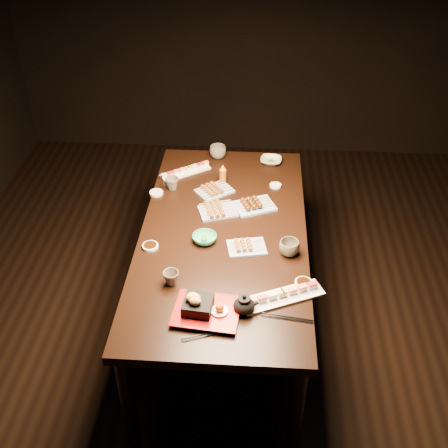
{
  "coord_description": "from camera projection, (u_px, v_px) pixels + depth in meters",
  "views": [
    {
      "loc": [
        0.14,
        -2.25,
        2.6
      ],
      "look_at": [
        -0.03,
        0.22,
        0.77
      ],
      "focal_mm": 45.0,
      "sensor_mm": 36.0,
      "label": 1
    }
  ],
  "objects": [
    {
      "name": "dining_table",
      "position": [
        223.0,
        284.0,
        3.27
      ],
      "size": [
        1.15,
        1.91,
        0.75
      ],
      "primitive_type": "cube",
      "rotation": [
        0.0,
        0.0,
        0.15
      ],
      "color": "black",
      "rests_on": "ground"
    },
    {
      "name": "ground",
      "position": [
        226.0,
        349.0,
        3.35
      ],
      "size": [
        5.0,
        5.0,
        0.0
      ],
      "primitive_type": "plane",
      "color": "black",
      "rests_on": "ground"
    },
    {
      "name": "yakitori_plate_left",
      "position": [
        215.0,
        188.0,
        3.35
      ],
      "size": [
        0.25,
        0.24,
        0.05
      ],
      "primitive_type": null,
      "rotation": [
        0.0,
        0.0,
        0.65
      ],
      "color": "#828EB6",
      "rests_on": "dining_table"
    },
    {
      "name": "tempura_tray",
      "position": [
        207.0,
        305.0,
        2.52
      ],
      "size": [
        0.32,
        0.27,
        0.11
      ],
      "primitive_type": null,
      "rotation": [
        0.0,
        0.0,
        -0.1
      ],
      "color": "black",
      "rests_on": "dining_table"
    },
    {
      "name": "teacup_far_right",
      "position": [
        218.0,
        152.0,
        3.68
      ],
      "size": [
        0.12,
        0.12,
        0.08
      ],
      "primitive_type": "imported",
      "rotation": [
        0.0,
        0.0,
        0.16
      ],
      "color": "brown",
      "rests_on": "dining_table"
    },
    {
      "name": "sushi_platter_near",
      "position": [
        282.0,
        294.0,
        2.62
      ],
      "size": [
        0.41,
        0.27,
        0.05
      ],
      "primitive_type": null,
      "rotation": [
        0.0,
        0.0,
        0.43
      ],
      "color": "white",
      "rests_on": "dining_table"
    },
    {
      "name": "tsukune_plate",
      "position": [
        255.0,
        203.0,
        3.22
      ],
      "size": [
        0.27,
        0.24,
        0.06
      ],
      "primitive_type": null,
      "rotation": [
        0.0,
        0.0,
        0.41
      ],
      "color": "#828EB6",
      "rests_on": "dining_table"
    },
    {
      "name": "sushi_platter_far",
      "position": [
        185.0,
        170.0,
        3.53
      ],
      "size": [
        0.32,
        0.26,
        0.04
      ],
      "primitive_type": null,
      "rotation": [
        0.0,
        0.0,
        3.75
      ],
      "color": "white",
      "rests_on": "dining_table"
    },
    {
      "name": "edamame_bowl_green",
      "position": [
        205.0,
        238.0,
        2.97
      ],
      "size": [
        0.15,
        0.15,
        0.04
      ],
      "primitive_type": "imported",
      "rotation": [
        0.0,
        0.0,
        0.13
      ],
      "color": "#339D6B",
      "rests_on": "dining_table"
    },
    {
      "name": "chopsticks_near",
      "position": [
        206.0,
        335.0,
        2.44
      ],
      "size": [
        0.21,
        0.09,
        0.01
      ],
      "primitive_type": null,
      "rotation": [
        0.0,
        0.0,
        0.35
      ],
      "color": "black",
      "rests_on": "dining_table"
    },
    {
      "name": "sauce_dish_se",
      "position": [
        303.0,
        283.0,
        2.71
      ],
      "size": [
        0.09,
        0.09,
        0.01
      ],
      "primitive_type": "cylinder",
      "rotation": [
        0.0,
        0.0,
        0.11
      ],
      "color": "white",
      "rests_on": "dining_table"
    },
    {
      "name": "yakitori_plate_center",
      "position": [
        218.0,
        209.0,
        3.18
      ],
      "size": [
        0.24,
        0.21,
        0.05
      ],
      "primitive_type": null,
      "rotation": [
        0.0,
        0.0,
        0.32
      ],
      "color": "#828EB6",
      "rests_on": "dining_table"
    },
    {
      "name": "condiment_bottle",
      "position": [
        223.0,
        174.0,
        3.41
      ],
      "size": [
        0.05,
        0.05,
        0.13
      ],
      "primitive_type": "cylinder",
      "rotation": [
        0.0,
        0.0,
        0.35
      ],
      "color": "brown",
      "rests_on": "dining_table"
    },
    {
      "name": "sauce_dish_west",
      "position": [
        150.0,
        246.0,
        2.94
      ],
      "size": [
        0.1,
        0.1,
        0.01
      ],
      "primitive_type": "cylinder",
      "rotation": [
        0.0,
        0.0,
        0.25
      ],
      "color": "white",
      "rests_on": "dining_table"
    },
    {
      "name": "edamame_bowl_cream",
      "position": [
        271.0,
        161.0,
        3.63
      ],
      "size": [
        0.15,
        0.15,
        0.03
      ],
      "primitive_type": "imported",
      "rotation": [
        0.0,
        0.0,
        -0.11
      ],
      "color": "beige",
      "rests_on": "dining_table"
    },
    {
      "name": "sauce_dish_nw",
      "position": [
        156.0,
        193.0,
        3.35
      ],
      "size": [
        0.08,
        0.08,
        0.01
      ],
      "primitive_type": "cylinder",
      "rotation": [
        0.0,
        0.0,
        -0.0
      ],
      "color": "white",
      "rests_on": "dining_table"
    },
    {
      "name": "chopsticks_se",
      "position": [
        287.0,
        318.0,
        2.53
      ],
      "size": [
        0.24,
        0.05,
        0.01
      ],
      "primitive_type": null,
      "rotation": [
        0.0,
        0.0,
        -0.14
      ],
      "color": "black",
      "rests_on": "dining_table"
    },
    {
      "name": "yakitori_plate_right",
      "position": [
        247.0,
        245.0,
        2.92
      ],
      "size": [
        0.22,
        0.18,
        0.05
      ],
      "primitive_type": null,
      "rotation": [
        0.0,
        0.0,
        0.2
      ],
      "color": "#828EB6",
      "rests_on": "dining_table"
    },
    {
      "name": "teacup_mid_right",
      "position": [
        289.0,
        248.0,
        2.87
      ],
      "size": [
        0.13,
        0.13,
        0.08
      ],
      "primitive_type": "imported",
      "rotation": [
        0.0,
        0.0,
        0.26
      ],
      "color": "brown",
      "rests_on": "dining_table"
    },
    {
      "name": "teacup_near_left",
      "position": [
        171.0,
        278.0,
        2.69
      ],
      "size": [
        0.08,
        0.08,
        0.07
      ],
      "primitive_type": "imported",
      "rotation": [
        0.0,
        0.0,
        -0.09
      ],
      "color": "brown",
      "rests_on": "dining_table"
    },
    {
      "name": "sauce_dish_east",
      "position": [
        275.0,
        185.0,
        3.41
      ],
      "size": [
        0.1,
        0.1,
        0.01
      ],
      "primitive_type": "cylinder",
      "rotation": [
        0.0,
        0.0,
        0.56
      ],
      "color": "white",
      "rests_on": "dining_table"
    },
    {
      "name": "teapot",
      "position": [
        244.0,
        304.0,
        2.54
      ],
      "size": [
        0.13,
        0.13,
        0.1
      ],
      "primitive_type": null,
      "rotation": [
        0.0,
        0.0,
        0.1
      ],
      "color": "black",
      "rests_on": "dining_table"
    },
    {
      "name": "teacup_far_left",
      "position": [
        172.0,
        183.0,
        3.37
      ],
      "size": [
        0.1,
        0.1,
        0.08
      ],
      "primitive_type": "imported",
      "rotation": [
        0.0,
        0.0,
        0.27
      ],
      "color": "brown",
      "rests_on": "dining_table"
    }
  ]
}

